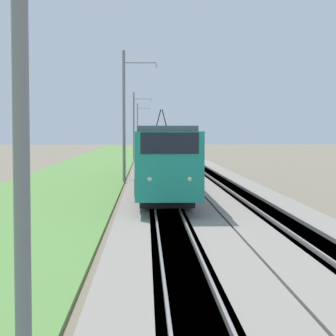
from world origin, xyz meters
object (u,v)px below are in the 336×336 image
object	(u,v)px
passenger_train	(159,152)
catenary_mast_mid	(125,115)
catenary_mast_far	(134,125)
catenary_mast_distant	(138,127)
catenary_mast_near	(25,62)

from	to	relation	value
passenger_train	catenary_mast_mid	world-z (taller)	catenary_mast_mid
passenger_train	catenary_mast_far	world-z (taller)	catenary_mast_far
catenary_mast_distant	catenary_mast_near	bearing A→B (deg)	-180.00
catenary_mast_distant	passenger_train	bearing A→B (deg)	-178.27
catenary_mast_near	catenary_mast_mid	distance (m)	40.11
passenger_train	catenary_mast_near	xyz separation A→B (m)	(-37.50, 2.50, 2.27)
passenger_train	catenary_mast_mid	xyz separation A→B (m)	(2.61, 2.50, 2.62)
catenary_mast_far	catenary_mast_distant	distance (m)	40.11
passenger_train	catenary_mast_distant	xyz separation A→B (m)	(82.83, 2.50, 2.41)
passenger_train	catenary_mast_far	distance (m)	42.86
catenary_mast_near	catenary_mast_mid	bearing A→B (deg)	0.01
catenary_mast_mid	catenary_mast_distant	bearing A→B (deg)	-0.00
passenger_train	catenary_mast_near	size ratio (longest dim) A/B	4.40
passenger_train	catenary_mast_distant	distance (m)	82.91
catenary_mast_near	catenary_mast_distant	xyz separation A→B (m)	(120.34, 0.00, 0.14)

